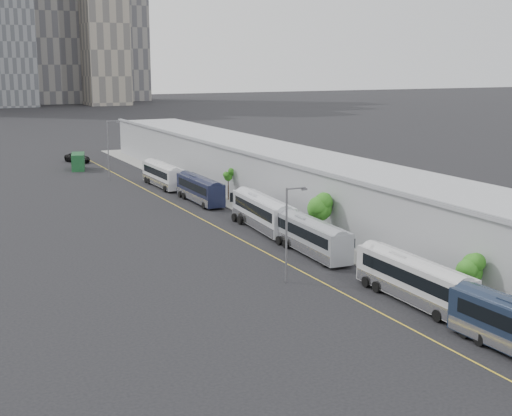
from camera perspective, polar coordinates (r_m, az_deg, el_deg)
sidewalk at (r=79.88m, az=6.16°, el=-1.96°), size 10.00×170.00×0.12m
lane_line at (r=74.97m, az=-0.66°, el=-2.83°), size 0.12×160.00×0.02m
depot at (r=81.31m, az=8.60°, el=0.71°), size 12.45×160.40×7.20m
bus_2 at (r=58.03m, az=12.46°, el=-5.89°), size 2.77×12.39×3.61m
bus_3 at (r=70.64m, az=4.47°, el=-2.52°), size 3.03×12.29×3.56m
bus_4 at (r=80.88m, az=0.55°, el=-0.58°), size 3.75×13.33×3.85m
bus_5 at (r=96.63m, az=-4.50°, el=1.32°), size 2.73×12.20×3.56m
bus_6 at (r=109.52m, az=-7.47°, el=2.49°), size 2.78×12.41×3.62m
tree_1 at (r=58.00m, az=16.69°, el=-4.65°), size 2.11×2.11×4.03m
tree_2 at (r=74.78m, az=5.11°, el=0.22°), size 2.61×2.61×5.32m
tree_3 at (r=97.60m, az=-2.24°, el=2.53°), size 1.14×1.14×4.01m
street_lamp_near at (r=60.83m, az=2.62°, el=-1.59°), size 2.04×0.22×8.30m
street_lamp_far at (r=116.43m, az=-11.67°, el=4.85°), size 2.04×0.22×9.57m
shipping_container at (r=129.86m, az=-14.04°, el=3.62°), size 3.45×6.04×2.87m
suv at (r=139.64m, az=-14.09°, el=3.93°), size 4.18×6.81×1.76m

